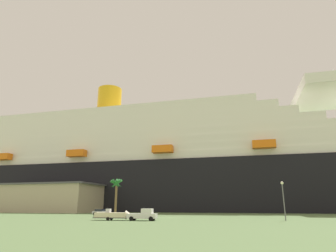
{
  "coord_description": "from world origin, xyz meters",
  "views": [
    {
      "loc": [
        20.61,
        -65.95,
        3.02
      ],
      "look_at": [
        -6.98,
        25.15,
        28.91
      ],
      "focal_mm": 30.75,
      "sensor_mm": 36.0,
      "label": 1
    }
  ],
  "objects_px": {
    "pickup_truck": "(143,215)",
    "palm_tree": "(116,186)",
    "parked_car_silver_sedan": "(100,212)",
    "cruise_ship": "(168,168)",
    "small_boat_on_trailer": "(115,215)",
    "street_lamp": "(283,195)"
  },
  "relations": [
    {
      "from": "cruise_ship",
      "to": "small_boat_on_trailer",
      "type": "bearing_deg",
      "value": -81.7
    },
    {
      "from": "street_lamp",
      "to": "parked_car_silver_sedan",
      "type": "relative_size",
      "value": 1.61
    },
    {
      "from": "cruise_ship",
      "to": "pickup_truck",
      "type": "distance_m",
      "value": 72.42
    },
    {
      "from": "pickup_truck",
      "to": "parked_car_silver_sedan",
      "type": "height_order",
      "value": "pickup_truck"
    },
    {
      "from": "parked_car_silver_sedan",
      "to": "pickup_truck",
      "type": "bearing_deg",
      "value": -46.68
    },
    {
      "from": "small_boat_on_trailer",
      "to": "palm_tree",
      "type": "distance_m",
      "value": 24.58
    },
    {
      "from": "pickup_truck",
      "to": "street_lamp",
      "type": "distance_m",
      "value": 27.0
    },
    {
      "from": "small_boat_on_trailer",
      "to": "palm_tree",
      "type": "xyz_separation_m",
      "value": [
        -10.56,
        21.14,
        6.78
      ]
    },
    {
      "from": "pickup_truck",
      "to": "palm_tree",
      "type": "bearing_deg",
      "value": 128.47
    },
    {
      "from": "palm_tree",
      "to": "parked_car_silver_sedan",
      "type": "relative_size",
      "value": 2.21
    },
    {
      "from": "cruise_ship",
      "to": "street_lamp",
      "type": "distance_m",
      "value": 75.33
    },
    {
      "from": "street_lamp",
      "to": "small_boat_on_trailer",
      "type": "bearing_deg",
      "value": -166.02
    },
    {
      "from": "parked_car_silver_sedan",
      "to": "cruise_ship",
      "type": "bearing_deg",
      "value": 80.35
    },
    {
      "from": "cruise_ship",
      "to": "small_boat_on_trailer",
      "type": "xyz_separation_m",
      "value": [
        10.08,
        -69.13,
        -17.63
      ]
    },
    {
      "from": "cruise_ship",
      "to": "parked_car_silver_sedan",
      "type": "relative_size",
      "value": 57.01
    },
    {
      "from": "pickup_truck",
      "to": "small_boat_on_trailer",
      "type": "relative_size",
      "value": 0.66
    },
    {
      "from": "cruise_ship",
      "to": "palm_tree",
      "type": "height_order",
      "value": "cruise_ship"
    },
    {
      "from": "cruise_ship",
      "to": "pickup_truck",
      "type": "relative_size",
      "value": 44.21
    },
    {
      "from": "cruise_ship",
      "to": "palm_tree",
      "type": "bearing_deg",
      "value": -90.57
    },
    {
      "from": "small_boat_on_trailer",
      "to": "cruise_ship",
      "type": "bearing_deg",
      "value": 98.3
    },
    {
      "from": "pickup_truck",
      "to": "small_boat_on_trailer",
      "type": "distance_m",
      "value": 5.75
    },
    {
      "from": "street_lamp",
      "to": "parked_car_silver_sedan",
      "type": "xyz_separation_m",
      "value": [
        -49.0,
        17.48,
        -3.95
      ]
    }
  ]
}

